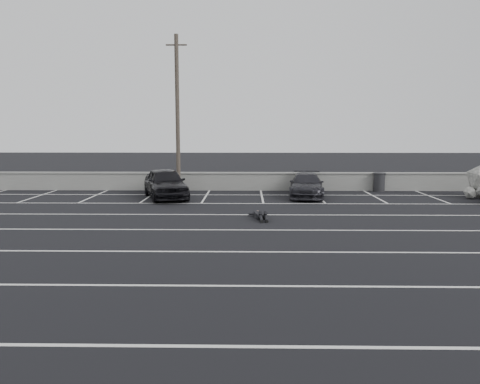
{
  "coord_description": "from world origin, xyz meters",
  "views": [
    {
      "loc": [
        0.24,
        -13.24,
        3.52
      ],
      "look_at": [
        -0.07,
        5.71,
        1.0
      ],
      "focal_mm": 35.0,
      "sensor_mm": 36.0,
      "label": 1
    }
  ],
  "objects_px": {
    "car_left": "(165,183)",
    "trash_bin": "(379,182)",
    "car_right": "(306,185)",
    "utility_pole": "(178,114)",
    "person": "(260,213)"
  },
  "relations": [
    {
      "from": "car_left",
      "to": "car_right",
      "type": "bearing_deg",
      "value": -15.2
    },
    {
      "from": "car_right",
      "to": "utility_pole",
      "type": "relative_size",
      "value": 0.49
    },
    {
      "from": "car_left",
      "to": "trash_bin",
      "type": "bearing_deg",
      "value": -6.29
    },
    {
      "from": "utility_pole",
      "to": "trash_bin",
      "type": "xyz_separation_m",
      "value": [
        11.51,
        0.4,
        -3.87
      ]
    },
    {
      "from": "person",
      "to": "utility_pole",
      "type": "bearing_deg",
      "value": 110.99
    },
    {
      "from": "car_left",
      "to": "trash_bin",
      "type": "xyz_separation_m",
      "value": [
        11.84,
        2.81,
        -0.23
      ]
    },
    {
      "from": "car_left",
      "to": "trash_bin",
      "type": "height_order",
      "value": "car_left"
    },
    {
      "from": "car_right",
      "to": "trash_bin",
      "type": "relative_size",
      "value": 3.97
    },
    {
      "from": "car_right",
      "to": "trash_bin",
      "type": "bearing_deg",
      "value": 33.25
    },
    {
      "from": "car_left",
      "to": "car_right",
      "type": "height_order",
      "value": "car_left"
    },
    {
      "from": "trash_bin",
      "to": "utility_pole",
      "type": "bearing_deg",
      "value": -178.01
    },
    {
      "from": "utility_pole",
      "to": "person",
      "type": "distance_m",
      "value": 9.95
    },
    {
      "from": "person",
      "to": "trash_bin",
      "type": "bearing_deg",
      "value": 40.91
    },
    {
      "from": "trash_bin",
      "to": "person",
      "type": "distance_m",
      "value": 10.88
    },
    {
      "from": "car_right",
      "to": "car_left",
      "type": "bearing_deg",
      "value": -168.96
    }
  ]
}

